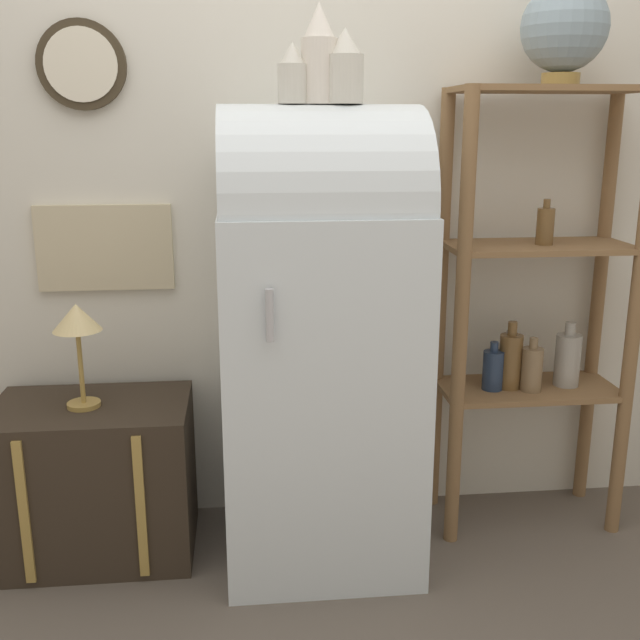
{
  "coord_description": "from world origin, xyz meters",
  "views": [
    {
      "loc": [
        -0.25,
        -2.15,
        1.47
      ],
      "look_at": [
        0.0,
        0.23,
        0.84
      ],
      "focal_mm": 42.0,
      "sensor_mm": 36.0,
      "label": 1
    }
  ],
  "objects": [
    {
      "name": "ground_plane",
      "position": [
        0.0,
        0.0,
        0.0
      ],
      "size": [
        12.0,
        12.0,
        0.0
      ],
      "primitive_type": "plane",
      "color": "#60564C"
    },
    {
      "name": "refrigerator",
      "position": [
        -0.0,
        0.23,
        0.8
      ],
      "size": [
        0.64,
        0.67,
        1.53
      ],
      "color": "silver",
      "rests_on": "ground_plane"
    },
    {
      "name": "desk_lamp",
      "position": [
        -0.79,
        0.28,
        0.83
      ],
      "size": [
        0.16,
        0.16,
        0.36
      ],
      "color": "#AD8942",
      "rests_on": "suitcase_trunk"
    },
    {
      "name": "globe",
      "position": [
        0.81,
        0.34,
        1.77
      ],
      "size": [
        0.28,
        0.28,
        0.32
      ],
      "color": "#AD8942",
      "rests_on": "shelf_unit"
    },
    {
      "name": "vase_left",
      "position": [
        -0.08,
        0.23,
        1.61
      ],
      "size": [
        0.09,
        0.09,
        0.18
      ],
      "color": "beige",
      "rests_on": "refrigerator"
    },
    {
      "name": "vase_right",
      "position": [
        0.08,
        0.22,
        1.63
      ],
      "size": [
        0.12,
        0.12,
        0.22
      ],
      "color": "beige",
      "rests_on": "refrigerator"
    },
    {
      "name": "vase_center",
      "position": [
        0.0,
        0.24,
        1.66
      ],
      "size": [
        0.11,
        0.11,
        0.29
      ],
      "color": "silver",
      "rests_on": "refrigerator"
    },
    {
      "name": "shelf_unit",
      "position": [
        0.79,
        0.37,
        0.86
      ],
      "size": [
        0.67,
        0.33,
        1.59
      ],
      "color": "olive",
      "rests_on": "ground_plane"
    },
    {
      "name": "suitcase_trunk",
      "position": [
        -0.78,
        0.29,
        0.27
      ],
      "size": [
        0.66,
        0.44,
        0.55
      ],
      "color": "#33281E",
      "rests_on": "ground_plane"
    },
    {
      "name": "wall_back",
      "position": [
        -0.0,
        0.57,
        1.35
      ],
      "size": [
        7.0,
        0.09,
        2.7
      ],
      "color": "silver",
      "rests_on": "ground_plane"
    }
  ]
}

